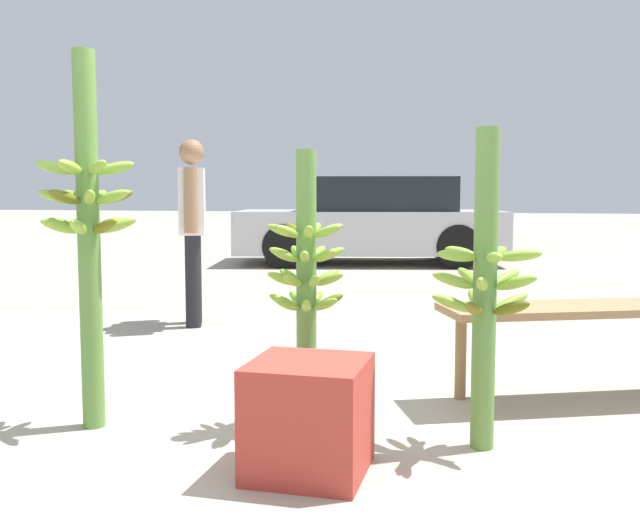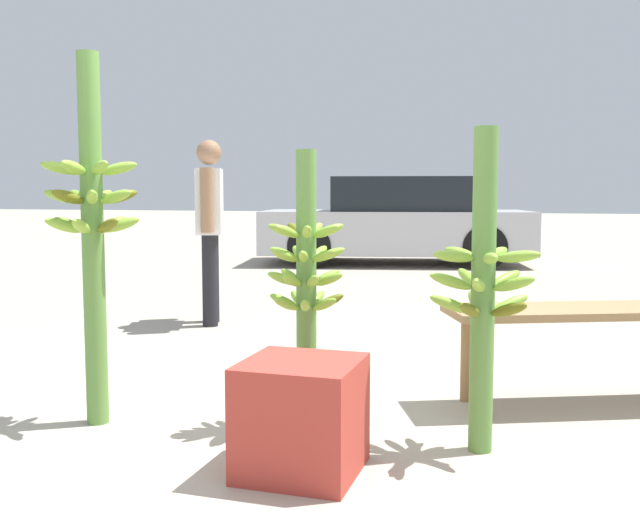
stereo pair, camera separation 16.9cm
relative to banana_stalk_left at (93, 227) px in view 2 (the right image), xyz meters
The scene contains 8 objects.
ground_plane 1.34m from the banana_stalk_left, ahead, with size 80.00×80.00×0.00m, color #A89E8C.
banana_stalk_left is the anchor object (origin of this frame).
banana_stalk_center 1.03m from the banana_stalk_left, 14.45° to the left, with size 0.38×0.38×1.29m.
banana_stalk_right 1.80m from the banana_stalk_left, ahead, with size 0.46×0.46×1.37m.
vendor_person 2.62m from the banana_stalk_left, 104.10° to the left, with size 0.36×0.66×1.54m.
market_bench 2.51m from the banana_stalk_left, 23.61° to the left, with size 1.50×0.95×0.52m.
parked_car 8.24m from the banana_stalk_left, 91.11° to the left, with size 4.42×2.70×1.35m.
produce_crate 1.37m from the banana_stalk_left, 14.25° to the right, with size 0.45×0.45×0.45m.
Camera 2 is at (1.05, -2.81, 1.09)m, focal length 40.00 mm.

